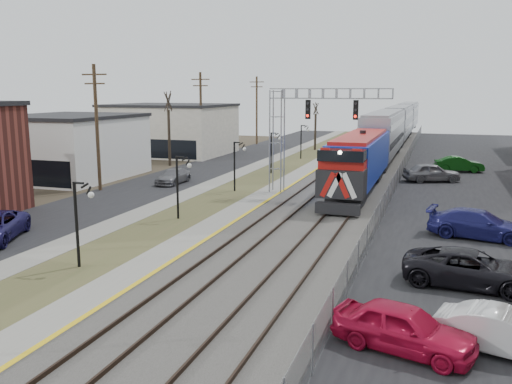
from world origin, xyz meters
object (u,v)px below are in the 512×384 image
at_px(train, 395,128).
at_px(signal_gantry, 299,123).
at_px(car_lot_a, 404,329).
at_px(car_lot_b, 505,334).

xyz_separation_m(train, signal_gantry, (-4.28, -37.57, 2.67)).
relative_size(train, signal_gantry, 9.54).
relative_size(car_lot_a, car_lot_b, 1.06).
relative_size(signal_gantry, car_lot_a, 2.05).
height_order(train, signal_gantry, signal_gantry).
bearing_deg(signal_gantry, car_lot_b, -61.74).
distance_m(train, car_lot_b, 60.95).
xyz_separation_m(signal_gantry, car_lot_b, (12.27, -22.82, -4.91)).
relative_size(signal_gantry, car_lot_b, 2.18).
height_order(car_lot_a, car_lot_b, car_lot_a).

